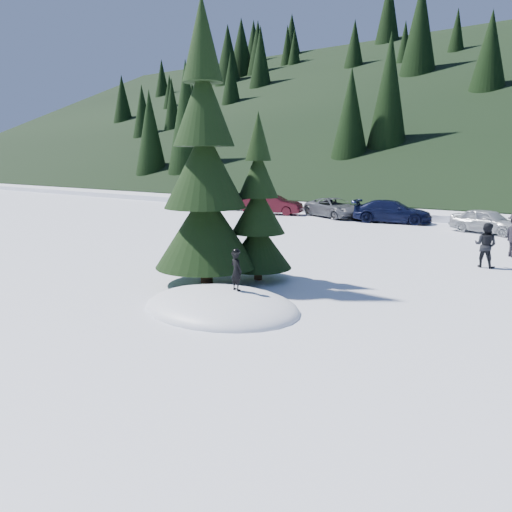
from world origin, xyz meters
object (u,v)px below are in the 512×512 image
Objects in this scene: spruce_tall at (205,178)px; car_3 at (392,211)px; car_4 at (487,221)px; child_skier at (236,271)px; car_0 at (238,201)px; car_1 at (273,204)px; adult_0 at (486,245)px; car_2 at (334,208)px; spruce_short at (258,216)px.

car_3 is (-1.43, 18.38, -2.62)m from spruce_tall.
child_skier is at bearing -169.93° from car_4.
car_0 reaches higher than car_1.
adult_0 is at bearing 50.99° from spruce_tall.
adult_0 is 16.24m from car_2.
adult_0 reaches higher than child_skier.
car_3 is at bearing -113.77° from car_0.
spruce_tall reaches higher than car_0.
adult_0 reaches higher than car_4.
car_1 is (4.01, -0.92, -0.00)m from car_0.
adult_0 is at bearing 50.29° from spruce_short.
car_2 is at bearing -95.20° from car_1.
spruce_tall is 3.68m from child_skier.
spruce_tall is 5.24× the size of adult_0.
adult_0 is at bearing -140.09° from car_0.
car_4 is at bearing 75.53° from spruce_tall.
child_skier is at bearing 72.50° from adult_0.
car_4 is at bearing -110.81° from car_1.
spruce_tall is 20.57m from car_1.
car_3 is (4.26, -0.37, 0.04)m from car_2.
car_2 is 10.23m from car_4.
spruce_short is 1.29× the size of car_0.
car_0 reaches higher than car_2.
spruce_short reaches higher than car_2.
car_0 is at bearing 114.93° from car_2.
car_2 is at bearing -36.30° from adult_0.
child_skier is at bearing -30.91° from spruce_tall.
car_1 is 4.53m from car_2.
car_3 is at bearing 94.43° from spruce_tall.
adult_0 is at bearing -107.54° from car_2.
spruce_tall reaches higher than car_4.
spruce_tall is 8.18× the size of child_skier.
spruce_short is 19.79m from car_1.
car_2 is 0.98× the size of car_3.
car_3 is (-2.43, 16.98, -1.41)m from spruce_short.
car_1 is at bearing -44.09° from child_skier.
child_skier is 20.24m from car_3.
car_0 is at bearing 58.81° from car_1.
spruce_short is at bearing 54.46° from spruce_tall.
child_skier is at bearing 178.80° from car_3.
car_4 is (5.84, -1.29, -0.04)m from car_3.
spruce_short is 3.40m from child_skier.
child_skier is 0.27× the size of car_4.
car_4 is (3.41, 15.70, -1.45)m from spruce_short.
spruce_short is 8.61m from adult_0.
car_3 is 5.98m from car_4.
car_0 is 4.11m from car_1.
spruce_short reaches higher than car_0.
spruce_short is at bearing -161.38° from car_0.
child_skier reaches higher than car_1.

